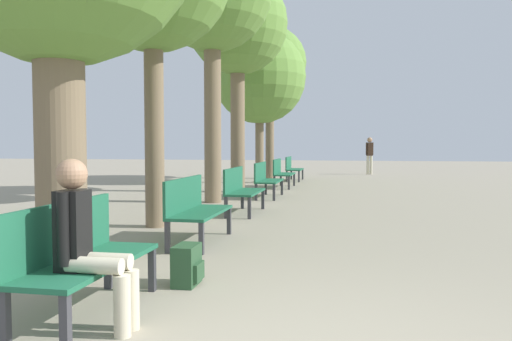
{
  "coord_description": "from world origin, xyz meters",
  "views": [
    {
      "loc": [
        0.33,
        -2.94,
        1.38
      ],
      "look_at": [
        -1.31,
        5.76,
        0.92
      ],
      "focal_mm": 35.0,
      "sensor_mm": 36.0,
      "label": 1
    }
  ],
  "objects": [
    {
      "name": "tree_row_4",
      "position": [
        -2.87,
        14.7,
        3.76
      ],
      "size": [
        3.31,
        3.31,
        5.43
      ],
      "color": "#7A664C",
      "rests_on": "ground_plane"
    },
    {
      "name": "tree_row_3",
      "position": [
        -2.87,
        11.16,
        4.75
      ],
      "size": [
        2.89,
        2.89,
        6.27
      ],
      "color": "#7A664C",
      "rests_on": "ground_plane"
    },
    {
      "name": "bench_row_4",
      "position": [
        -1.82,
        12.84,
        0.52
      ],
      "size": [
        0.54,
        1.54,
        0.91
      ],
      "color": "#1E6042",
      "rests_on": "ground_plane"
    },
    {
      "name": "backpack",
      "position": [
        -1.23,
        1.69,
        0.2
      ],
      "size": [
        0.25,
        0.35,
        0.4
      ],
      "color": "#284C2D",
      "rests_on": "ground_plane"
    },
    {
      "name": "tree_row_5",
      "position": [
        -2.87,
        17.03,
        4.6
      ],
      "size": [
        2.93,
        2.93,
        6.12
      ],
      "color": "#7A664C",
      "rests_on": "ground_plane"
    },
    {
      "name": "bench_row_1",
      "position": [
        -1.82,
        3.74,
        0.52
      ],
      "size": [
        0.54,
        1.54,
        0.91
      ],
      "color": "#1E6042",
      "rests_on": "ground_plane"
    },
    {
      "name": "pedestrian_near",
      "position": [
        1.22,
        20.56,
        0.98
      ],
      "size": [
        0.35,
        0.27,
        1.7
      ],
      "color": "beige",
      "rests_on": "ground_plane"
    },
    {
      "name": "person_seated",
      "position": [
        -1.57,
        0.41,
        0.68
      ],
      "size": [
        0.6,
        0.34,
        1.28
      ],
      "color": "beige",
      "rests_on": "ground_plane"
    },
    {
      "name": "bench_row_0",
      "position": [
        -1.82,
        0.7,
        0.52
      ],
      "size": [
        0.54,
        1.54,
        0.91
      ],
      "color": "#1E6042",
      "rests_on": "ground_plane"
    },
    {
      "name": "bench_row_5",
      "position": [
        -1.82,
        15.87,
        0.52
      ],
      "size": [
        0.54,
        1.54,
        0.91
      ],
      "color": "#1E6042",
      "rests_on": "ground_plane"
    },
    {
      "name": "bench_row_2",
      "position": [
        -1.82,
        6.77,
        0.52
      ],
      "size": [
        0.54,
        1.54,
        0.91
      ],
      "color": "#1E6042",
      "rests_on": "ground_plane"
    },
    {
      "name": "bench_row_3",
      "position": [
        -1.82,
        9.8,
        0.52
      ],
      "size": [
        0.54,
        1.54,
        0.91
      ],
      "color": "#1E6042",
      "rests_on": "ground_plane"
    }
  ]
}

